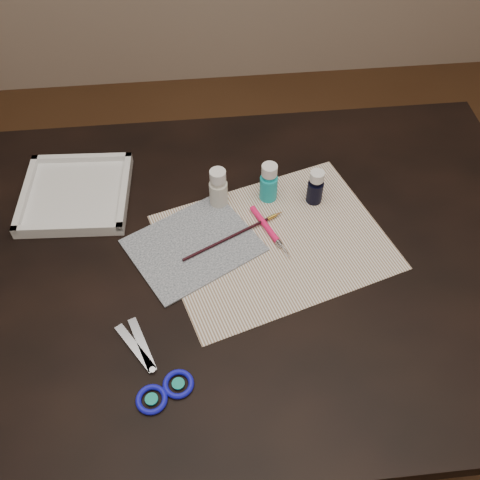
{
  "coord_description": "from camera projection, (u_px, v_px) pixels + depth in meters",
  "views": [
    {
      "loc": [
        -0.07,
        -0.66,
        1.61
      ],
      "look_at": [
        0.0,
        0.0,
        0.8
      ],
      "focal_mm": 40.0,
      "sensor_mm": 36.0,
      "label": 1
    }
  ],
  "objects": [
    {
      "name": "paint_bottle_cyan",
      "position": [
        269.0,
        182.0,
        1.15
      ],
      "size": [
        0.05,
        0.05,
        0.09
      ],
      "primitive_type": "cylinder",
      "rotation": [
        0.0,
        0.0,
        0.33
      ],
      "color": "#18B0BA",
      "rests_on": "table"
    },
    {
      "name": "paintbrush",
      "position": [
        235.0,
        235.0,
        1.11
      ],
      "size": [
        0.22,
        0.12,
        0.01
      ],
      "primitive_type": null,
      "rotation": [
        0.0,
        0.0,
        0.46
      ],
      "color": "black",
      "rests_on": "canvas"
    },
    {
      "name": "scissors",
      "position": [
        144.0,
        364.0,
        0.93
      ],
      "size": [
        0.2,
        0.23,
        0.01
      ],
      "primitive_type": null,
      "rotation": [
        0.0,
        0.0,
        2.16
      ],
      "color": "silver",
      "rests_on": "table"
    },
    {
      "name": "paint_bottle_navy",
      "position": [
        315.0,
        187.0,
        1.15
      ],
      "size": [
        0.04,
        0.04,
        0.08
      ],
      "primitive_type": "cylinder",
      "rotation": [
        0.0,
        0.0,
        -0.22
      ],
      "color": "black",
      "rests_on": "table"
    },
    {
      "name": "paint_bottle_white",
      "position": [
        218.0,
        188.0,
        1.14
      ],
      "size": [
        0.05,
        0.05,
        0.1
      ],
      "primitive_type": "cylinder",
      "rotation": [
        0.0,
        0.0,
        -0.29
      ],
      "color": "silver",
      "rests_on": "table"
    },
    {
      "name": "canvas",
      "position": [
        193.0,
        245.0,
        1.1
      ],
      "size": [
        0.31,
        0.29,
        0.0
      ],
      "primitive_type": "cube",
      "rotation": [
        0.0,
        0.0,
        0.5
      ],
      "color": "black",
      "rests_on": "paper"
    },
    {
      "name": "table",
      "position": [
        240.0,
        344.0,
        1.38
      ],
      "size": [
        1.3,
        0.9,
        0.75
      ],
      "primitive_type": "cube",
      "color": "black",
      "rests_on": "ground"
    },
    {
      "name": "ground",
      "position": [
        240.0,
        404.0,
        1.67
      ],
      "size": [
        3.5,
        3.5,
        0.02
      ],
      "primitive_type": "cube",
      "color": "#422614",
      "rests_on": "ground"
    },
    {
      "name": "paper",
      "position": [
        274.0,
        242.0,
        1.11
      ],
      "size": [
        0.53,
        0.46,
        0.0
      ],
      "primitive_type": "cube",
      "rotation": [
        0.0,
        0.0,
        0.3
      ],
      "color": "white",
      "rests_on": "table"
    },
    {
      "name": "craft_knife",
      "position": [
        271.0,
        232.0,
        1.11
      ],
      "size": [
        0.07,
        0.15,
        0.01
      ],
      "primitive_type": null,
      "rotation": [
        0.0,
        0.0,
        -1.18
      ],
      "color": "#FF175F",
      "rests_on": "paper"
    },
    {
      "name": "palette_tray",
      "position": [
        76.0,
        193.0,
        1.18
      ],
      "size": [
        0.24,
        0.24,
        0.03
      ],
      "primitive_type": "cube",
      "rotation": [
        0.0,
        0.0,
        -0.06
      ],
      "color": "silver",
      "rests_on": "table"
    }
  ]
}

